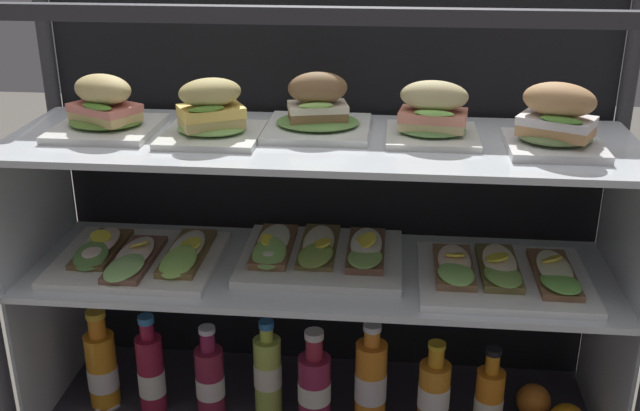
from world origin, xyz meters
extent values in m
cylinder|color=#333338|center=(-0.63, 0.20, 0.48)|extent=(0.03, 0.03, 0.95)
cylinder|color=#333338|center=(0.63, 0.20, 0.48)|extent=(0.03, 0.03, 0.95)
cube|color=#333338|center=(0.00, -0.20, 0.93)|extent=(1.25, 0.03, 0.03)
cube|color=black|center=(0.00, 0.21, 0.49)|extent=(1.22, 0.01, 0.92)
cube|color=silver|center=(-0.61, 0.00, 0.20)|extent=(0.01, 0.36, 0.34)
cube|color=silver|center=(0.61, 0.00, 0.20)|extent=(0.01, 0.36, 0.34)
cube|color=silver|center=(0.00, 0.00, 0.38)|extent=(1.24, 0.38, 0.01)
cube|color=silver|center=(-0.61, 0.00, 0.52)|extent=(0.01, 0.36, 0.27)
cube|color=silver|center=(0.61, 0.00, 0.52)|extent=(0.01, 0.36, 0.27)
cube|color=silver|center=(0.00, 0.00, 0.66)|extent=(1.24, 0.38, 0.01)
cube|color=white|center=(-0.43, 0.01, 0.68)|extent=(0.20, 0.20, 0.01)
ellipsoid|color=#5B8533|center=(-0.43, 0.01, 0.69)|extent=(0.15, 0.13, 0.02)
cube|color=#DFC377|center=(-0.43, 0.01, 0.70)|extent=(0.15, 0.13, 0.02)
cube|color=#DF7C6C|center=(-0.43, 0.01, 0.72)|extent=(0.16, 0.14, 0.02)
ellipsoid|color=#598F2D|center=(-0.43, -0.03, 0.73)|extent=(0.08, 0.06, 0.01)
ellipsoid|color=tan|center=(-0.43, 0.01, 0.76)|extent=(0.16, 0.14, 0.06)
cube|color=white|center=(-0.21, -0.01, 0.68)|extent=(0.19, 0.19, 0.01)
ellipsoid|color=#88C362|center=(-0.21, -0.01, 0.69)|extent=(0.13, 0.11, 0.02)
cube|color=tan|center=(-0.21, -0.01, 0.70)|extent=(0.14, 0.13, 0.02)
cube|color=#EFC957|center=(-0.21, -0.01, 0.72)|extent=(0.14, 0.13, 0.02)
ellipsoid|color=#5E902E|center=(-0.21, -0.05, 0.74)|extent=(0.08, 0.06, 0.02)
ellipsoid|color=tan|center=(-0.21, -0.01, 0.76)|extent=(0.15, 0.13, 0.05)
cube|color=white|center=(-0.01, 0.05, 0.68)|extent=(0.21, 0.21, 0.01)
ellipsoid|color=#608F44|center=(-0.01, 0.05, 0.69)|extent=(0.17, 0.14, 0.01)
cube|color=olive|center=(-0.01, 0.05, 0.70)|extent=(0.13, 0.09, 0.02)
cube|color=beige|center=(-0.01, 0.05, 0.72)|extent=(0.13, 0.10, 0.01)
ellipsoid|color=#9ED560|center=(-0.01, 0.02, 0.73)|extent=(0.07, 0.04, 0.02)
ellipsoid|color=brown|center=(-0.01, 0.05, 0.76)|extent=(0.13, 0.10, 0.06)
cube|color=white|center=(0.22, 0.02, 0.68)|extent=(0.18, 0.18, 0.01)
ellipsoid|color=#5F8E4B|center=(0.22, 0.02, 0.69)|extent=(0.13, 0.11, 0.01)
cube|color=#D6C381|center=(0.22, 0.02, 0.70)|extent=(0.13, 0.09, 0.02)
cube|color=tan|center=(0.22, 0.02, 0.72)|extent=(0.14, 0.10, 0.02)
ellipsoid|color=#91D55D|center=(0.22, -0.01, 0.73)|extent=(0.08, 0.04, 0.02)
ellipsoid|color=tan|center=(0.22, 0.02, 0.76)|extent=(0.14, 0.10, 0.06)
cube|color=white|center=(0.44, -0.03, 0.68)|extent=(0.18, 0.18, 0.02)
ellipsoid|color=#68834A|center=(0.44, -0.03, 0.70)|extent=(0.14, 0.12, 0.02)
cube|color=tan|center=(0.44, -0.03, 0.71)|extent=(0.15, 0.13, 0.02)
cube|color=silver|center=(0.44, -0.03, 0.73)|extent=(0.16, 0.14, 0.02)
ellipsoid|color=#5A9636|center=(0.44, -0.06, 0.74)|extent=(0.08, 0.06, 0.01)
ellipsoid|color=#AD7F4F|center=(0.44, -0.03, 0.77)|extent=(0.16, 0.14, 0.06)
cube|color=white|center=(-0.39, -0.01, 0.40)|extent=(0.34, 0.29, 0.01)
cube|color=brown|center=(-0.47, 0.01, 0.41)|extent=(0.08, 0.19, 0.01)
ellipsoid|color=#609248|center=(-0.47, -0.05, 0.42)|extent=(0.08, 0.10, 0.04)
ellipsoid|color=#F3D9C6|center=(-0.47, 0.01, 0.42)|extent=(0.07, 0.16, 0.02)
cylinder|color=yellow|center=(-0.47, 0.01, 0.44)|extent=(0.06, 0.06, 0.02)
cube|color=brown|center=(-0.38, -0.04, 0.41)|extent=(0.08, 0.21, 0.01)
ellipsoid|color=#8EC46C|center=(-0.38, -0.10, 0.42)|extent=(0.09, 0.12, 0.03)
ellipsoid|color=#F2DDCD|center=(-0.38, -0.04, 0.42)|extent=(0.07, 0.17, 0.01)
cylinder|color=yellow|center=(-0.38, -0.01, 0.43)|extent=(0.06, 0.06, 0.02)
cube|color=brown|center=(-0.28, 0.00, 0.41)|extent=(0.08, 0.22, 0.01)
ellipsoid|color=#96D35A|center=(-0.28, -0.07, 0.42)|extent=(0.08, 0.12, 0.04)
ellipsoid|color=white|center=(-0.28, 0.00, 0.42)|extent=(0.07, 0.18, 0.01)
cylinder|color=yellow|center=(-0.27, -0.01, 0.43)|extent=(0.07, 0.07, 0.02)
cube|color=white|center=(0.00, 0.03, 0.40)|extent=(0.34, 0.29, 0.02)
cube|color=brown|center=(-0.10, 0.04, 0.41)|extent=(0.08, 0.21, 0.02)
ellipsoid|color=#80B657|center=(-0.10, -0.02, 0.43)|extent=(0.07, 0.10, 0.04)
ellipsoid|color=beige|center=(-0.10, 0.04, 0.43)|extent=(0.07, 0.17, 0.02)
cylinder|color=yellow|center=(-0.11, 0.01, 0.44)|extent=(0.05, 0.05, 0.02)
cube|color=brown|center=(-0.01, 0.06, 0.41)|extent=(0.08, 0.22, 0.01)
ellipsoid|color=#86AD48|center=(-0.01, -0.01, 0.42)|extent=(0.09, 0.12, 0.02)
ellipsoid|color=#ECE7C1|center=(-0.01, 0.06, 0.42)|extent=(0.07, 0.18, 0.01)
cylinder|color=yellow|center=(0.00, 0.03, 0.43)|extent=(0.05, 0.05, 0.02)
cube|color=brown|center=(0.09, 0.04, 0.41)|extent=(0.08, 0.21, 0.01)
ellipsoid|color=#81B356|center=(0.09, -0.02, 0.43)|extent=(0.08, 0.11, 0.02)
ellipsoid|color=white|center=(0.09, 0.04, 0.43)|extent=(0.07, 0.17, 0.02)
cylinder|color=yellow|center=(0.09, 0.03, 0.44)|extent=(0.06, 0.06, 0.03)
cube|color=white|center=(0.37, -0.02, 0.40)|extent=(0.34, 0.29, 0.02)
cube|color=brown|center=(0.27, -0.01, 0.41)|extent=(0.08, 0.19, 0.01)
ellipsoid|color=#84C55E|center=(0.27, -0.07, 0.43)|extent=(0.09, 0.11, 0.02)
ellipsoid|color=#F6DEC6|center=(0.27, -0.01, 0.43)|extent=(0.07, 0.15, 0.01)
cylinder|color=yellow|center=(0.28, -0.01, 0.44)|extent=(0.04, 0.04, 0.02)
cube|color=brown|center=(0.37, -0.01, 0.41)|extent=(0.08, 0.20, 0.01)
ellipsoid|color=#75A248|center=(0.37, -0.07, 0.43)|extent=(0.09, 0.11, 0.02)
ellipsoid|color=#F4E4C1|center=(0.37, -0.01, 0.43)|extent=(0.07, 0.16, 0.02)
cylinder|color=yellow|center=(0.36, -0.02, 0.44)|extent=(0.06, 0.06, 0.02)
cube|color=brown|center=(0.47, -0.03, 0.41)|extent=(0.08, 0.21, 0.01)
ellipsoid|color=#66AE47|center=(0.47, -0.09, 0.42)|extent=(0.09, 0.12, 0.02)
ellipsoid|color=#EEEEC0|center=(0.47, -0.03, 0.43)|extent=(0.07, 0.17, 0.01)
cylinder|color=yellow|center=(0.47, -0.01, 0.44)|extent=(0.06, 0.06, 0.02)
cylinder|color=orange|center=(-0.49, -0.02, 0.12)|extent=(0.07, 0.07, 0.18)
cylinder|color=silver|center=(-0.49, -0.02, 0.10)|extent=(0.07, 0.07, 0.05)
cylinder|color=orange|center=(-0.49, -0.02, 0.23)|extent=(0.04, 0.04, 0.05)
cylinder|color=gold|center=(-0.49, -0.02, 0.26)|extent=(0.04, 0.04, 0.01)
cylinder|color=maroon|center=(-0.38, -0.03, 0.12)|extent=(0.06, 0.06, 0.18)
cylinder|color=white|center=(-0.38, -0.03, 0.10)|extent=(0.06, 0.06, 0.06)
cylinder|color=maroon|center=(-0.38, -0.03, 0.24)|extent=(0.03, 0.03, 0.04)
cylinder|color=#3174B7|center=(-0.38, -0.03, 0.26)|extent=(0.03, 0.03, 0.02)
cylinder|color=maroon|center=(-0.24, -0.03, 0.11)|extent=(0.06, 0.06, 0.16)
cylinder|color=white|center=(-0.24, -0.03, 0.10)|extent=(0.06, 0.06, 0.05)
cylinder|color=#90224B|center=(-0.24, -0.03, 0.21)|extent=(0.03, 0.03, 0.05)
cylinder|color=silver|center=(-0.24, -0.03, 0.24)|extent=(0.04, 0.04, 0.01)
cylinder|color=#BCD656|center=(-0.11, -0.02, 0.12)|extent=(0.06, 0.06, 0.18)
cylinder|color=white|center=(-0.11, -0.02, 0.13)|extent=(0.06, 0.06, 0.06)
cylinder|color=#BFD44B|center=(-0.11, -0.02, 0.23)|extent=(0.03, 0.03, 0.03)
cylinder|color=#2A6EB7|center=(-0.11, -0.02, 0.26)|extent=(0.03, 0.03, 0.02)
cylinder|color=#96264A|center=(-0.01, -0.04, 0.11)|extent=(0.07, 0.07, 0.16)
cylinder|color=white|center=(-0.01, -0.04, 0.11)|extent=(0.07, 0.07, 0.05)
cylinder|color=#A2283C|center=(-0.01, -0.04, 0.22)|extent=(0.04, 0.04, 0.05)
cylinder|color=silver|center=(-0.01, -0.04, 0.25)|extent=(0.04, 0.04, 0.02)
cylinder|color=orange|center=(0.11, -0.03, 0.13)|extent=(0.07, 0.07, 0.20)
cylinder|color=silver|center=(0.11, -0.03, 0.12)|extent=(0.07, 0.07, 0.07)
cylinder|color=orange|center=(0.11, -0.03, 0.25)|extent=(0.03, 0.03, 0.04)
cylinder|color=white|center=(0.11, -0.03, 0.27)|extent=(0.04, 0.04, 0.01)
cylinder|color=orange|center=(0.25, -0.05, 0.11)|extent=(0.07, 0.07, 0.16)
cylinder|color=white|center=(0.25, -0.05, 0.12)|extent=(0.07, 0.07, 0.05)
cylinder|color=orange|center=(0.25, -0.05, 0.22)|extent=(0.03, 0.03, 0.04)
cylinder|color=gold|center=(0.25, -0.05, 0.25)|extent=(0.04, 0.04, 0.01)
cylinder|color=orange|center=(0.37, -0.03, 0.10)|extent=(0.06, 0.06, 0.14)
cylinder|color=white|center=(0.37, -0.03, 0.09)|extent=(0.06, 0.06, 0.05)
cylinder|color=orange|center=(0.37, -0.03, 0.20)|extent=(0.03, 0.03, 0.05)
cylinder|color=black|center=(0.37, -0.03, 0.23)|extent=(0.03, 0.03, 0.01)
sphere|color=orange|center=(0.48, 0.03, 0.07)|extent=(0.08, 0.08, 0.08)
camera|label=1|loc=(0.14, -1.42, 1.10)|focal=42.61mm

